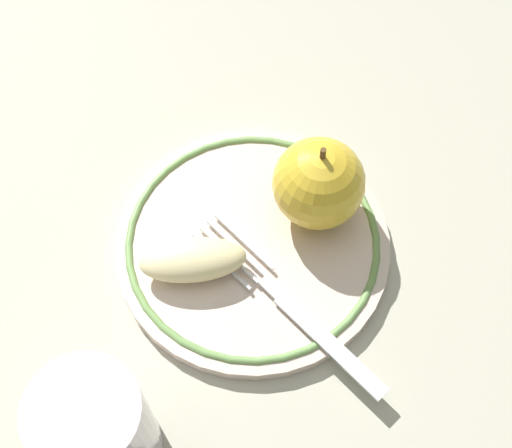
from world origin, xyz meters
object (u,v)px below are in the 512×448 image
(apple_slice_front, at_px, (192,259))
(fork, at_px, (294,309))
(apple_red_whole, at_px, (319,183))
(drinking_glass, at_px, (98,430))
(plate, at_px, (256,241))

(apple_slice_front, relative_size, fork, 0.43)
(apple_red_whole, xyz_separation_m, drinking_glass, (0.23, 0.02, 0.00))
(apple_red_whole, bearing_deg, fork, 30.55)
(apple_slice_front, distance_m, drinking_glass, 0.14)
(plate, bearing_deg, apple_slice_front, -18.07)
(apple_slice_front, bearing_deg, fork, -30.90)
(fork, bearing_deg, apple_red_whole, -56.15)
(apple_red_whole, height_order, fork, apple_red_whole)
(plate, xyz_separation_m, drinking_glass, (0.18, 0.03, 0.04))
(apple_red_whole, height_order, drinking_glass, drinking_glass)
(apple_red_whole, relative_size, apple_slice_front, 0.99)
(drinking_glass, bearing_deg, apple_red_whole, -175.57)
(plate, distance_m, drinking_glass, 0.19)
(apple_red_whole, distance_m, drinking_glass, 0.23)
(fork, xyz_separation_m, drinking_glass, (0.16, -0.03, 0.03))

